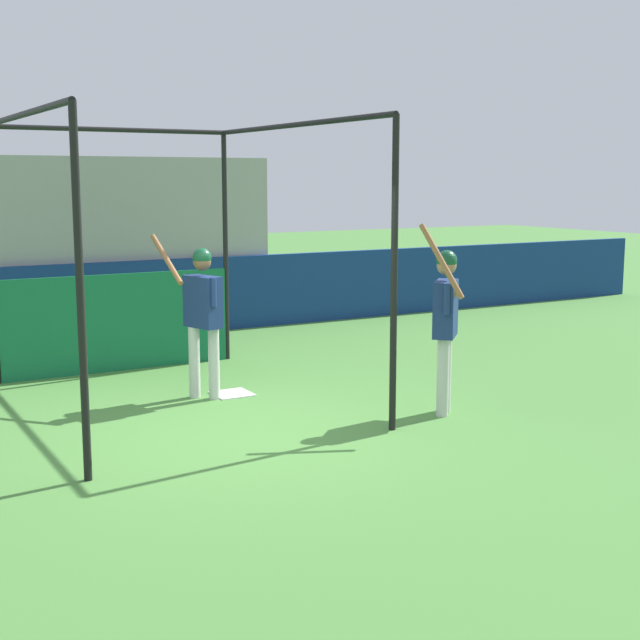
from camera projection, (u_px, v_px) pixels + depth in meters
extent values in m
plane|color=#477F38|center=(243.00, 435.00, 8.97)|extent=(60.00, 60.00, 0.00)
cube|color=navy|center=(84.00, 303.00, 13.94)|extent=(24.00, 0.12, 1.25)
cube|color=#9E9E99|center=(56.00, 244.00, 15.24)|extent=(6.50, 3.20, 2.90)
cube|color=#195B33|center=(21.00, 260.00, 13.83)|extent=(0.45, 0.40, 0.10)
cube|color=#195B33|center=(18.00, 245.00, 13.95)|extent=(0.45, 0.06, 0.40)
cube|color=#195B33|center=(57.00, 259.00, 14.10)|extent=(0.45, 0.40, 0.10)
cube|color=#195B33|center=(54.00, 243.00, 14.22)|extent=(0.45, 0.06, 0.40)
cube|color=#195B33|center=(92.00, 257.00, 14.37)|extent=(0.45, 0.40, 0.10)
cube|color=#195B33|center=(88.00, 242.00, 14.49)|extent=(0.45, 0.06, 0.40)
cube|color=#195B33|center=(125.00, 256.00, 14.64)|extent=(0.45, 0.40, 0.10)
cube|color=#195B33|center=(121.00, 241.00, 14.75)|extent=(0.45, 0.06, 0.40)
cube|color=#195B33|center=(157.00, 254.00, 14.90)|extent=(0.45, 0.40, 0.10)
cube|color=#195B33|center=(153.00, 240.00, 15.02)|extent=(0.45, 0.06, 0.40)
cube|color=#195B33|center=(188.00, 253.00, 15.17)|extent=(0.45, 0.40, 0.10)
cube|color=#195B33|center=(184.00, 239.00, 15.29)|extent=(0.45, 0.06, 0.40)
cube|color=#195B33|center=(218.00, 252.00, 15.44)|extent=(0.45, 0.40, 0.10)
cube|color=#195B33|center=(213.00, 238.00, 15.56)|extent=(0.45, 0.06, 0.40)
cube|color=#195B33|center=(10.00, 232.00, 14.45)|extent=(0.45, 0.40, 0.10)
cube|color=#195B33|center=(7.00, 217.00, 14.57)|extent=(0.45, 0.06, 0.40)
cube|color=#195B33|center=(44.00, 231.00, 14.72)|extent=(0.45, 0.40, 0.10)
cube|color=#195B33|center=(41.00, 216.00, 14.84)|extent=(0.45, 0.06, 0.40)
cube|color=#195B33|center=(78.00, 230.00, 14.99)|extent=(0.45, 0.40, 0.10)
cube|color=#195B33|center=(74.00, 216.00, 15.11)|extent=(0.45, 0.06, 0.40)
cube|color=#195B33|center=(110.00, 229.00, 15.26)|extent=(0.45, 0.40, 0.10)
cube|color=#195B33|center=(106.00, 215.00, 15.38)|extent=(0.45, 0.06, 0.40)
cube|color=#195B33|center=(141.00, 228.00, 15.53)|extent=(0.45, 0.40, 0.10)
cube|color=#195B33|center=(137.00, 215.00, 15.65)|extent=(0.45, 0.06, 0.40)
cube|color=#195B33|center=(171.00, 227.00, 15.80)|extent=(0.45, 0.40, 0.10)
cube|color=#195B33|center=(167.00, 214.00, 15.92)|extent=(0.45, 0.06, 0.40)
cube|color=#195B33|center=(200.00, 226.00, 16.07)|extent=(0.45, 0.40, 0.10)
cube|color=#195B33|center=(196.00, 213.00, 16.18)|extent=(0.45, 0.06, 0.40)
cube|color=#195B33|center=(33.00, 205.00, 15.35)|extent=(0.45, 0.40, 0.10)
cube|color=#195B33|center=(30.00, 192.00, 15.46)|extent=(0.45, 0.06, 0.40)
cube|color=#195B33|center=(65.00, 205.00, 15.61)|extent=(0.45, 0.40, 0.10)
cube|color=#195B33|center=(62.00, 191.00, 15.73)|extent=(0.45, 0.06, 0.40)
cube|color=#195B33|center=(96.00, 204.00, 15.88)|extent=(0.45, 0.40, 0.10)
cube|color=#195B33|center=(93.00, 191.00, 16.00)|extent=(0.45, 0.06, 0.40)
cube|color=#195B33|center=(126.00, 204.00, 16.15)|extent=(0.45, 0.40, 0.10)
cube|color=#195B33|center=(122.00, 191.00, 16.27)|extent=(0.45, 0.06, 0.40)
cube|color=#195B33|center=(155.00, 203.00, 16.42)|extent=(0.45, 0.40, 0.10)
cube|color=#195B33|center=(151.00, 191.00, 16.54)|extent=(0.45, 0.06, 0.40)
cube|color=#195B33|center=(183.00, 203.00, 16.69)|extent=(0.45, 0.40, 0.10)
cube|color=#195B33|center=(179.00, 191.00, 16.81)|extent=(0.45, 0.06, 0.40)
cube|color=#195B33|center=(22.00, 182.00, 15.97)|extent=(0.45, 0.40, 0.10)
cube|color=#195B33|center=(19.00, 169.00, 16.09)|extent=(0.45, 0.06, 0.40)
cube|color=#195B33|center=(53.00, 182.00, 16.24)|extent=(0.45, 0.40, 0.10)
cube|color=#195B33|center=(50.00, 169.00, 16.36)|extent=(0.45, 0.06, 0.40)
cube|color=#195B33|center=(83.00, 182.00, 16.51)|extent=(0.45, 0.40, 0.10)
cube|color=#195B33|center=(80.00, 169.00, 16.63)|extent=(0.45, 0.06, 0.40)
cube|color=#195B33|center=(112.00, 181.00, 16.78)|extent=(0.45, 0.40, 0.10)
cube|color=#195B33|center=(109.00, 169.00, 16.89)|extent=(0.45, 0.06, 0.40)
cube|color=#195B33|center=(140.00, 181.00, 17.04)|extent=(0.45, 0.40, 0.10)
cube|color=#195B33|center=(137.00, 169.00, 17.16)|extent=(0.45, 0.06, 0.40)
cube|color=#195B33|center=(168.00, 181.00, 17.31)|extent=(0.45, 0.40, 0.10)
cube|color=#195B33|center=(164.00, 169.00, 17.43)|extent=(0.45, 0.06, 0.40)
cylinder|color=black|center=(80.00, 296.00, 7.37)|extent=(0.07, 0.07, 3.18)
cylinder|color=black|center=(394.00, 276.00, 8.91)|extent=(0.07, 0.07, 3.18)
cylinder|color=black|center=(226.00, 248.00, 12.50)|extent=(0.07, 0.07, 3.18)
cylinder|color=black|center=(19.00, 116.00, 8.92)|extent=(0.06, 4.19, 0.06)
cylinder|color=black|center=(295.00, 125.00, 10.46)|extent=(0.06, 4.19, 0.06)
cylinder|color=black|center=(112.00, 130.00, 11.49)|extent=(3.14, 0.06, 0.06)
cube|color=#14663D|center=(119.00, 323.00, 11.87)|extent=(3.07, 0.03, 1.31)
cube|color=white|center=(232.00, 394.00, 10.64)|extent=(0.44, 0.44, 0.02)
cylinder|color=silver|center=(214.00, 363.00, 10.37)|extent=(0.16, 0.16, 0.85)
cylinder|color=silver|center=(194.00, 362.00, 10.44)|extent=(0.16, 0.16, 0.85)
cube|color=navy|center=(203.00, 302.00, 10.29)|extent=(0.34, 0.52, 0.60)
sphere|color=brown|center=(202.00, 262.00, 10.22)|extent=(0.21, 0.21, 0.21)
sphere|color=#144C2D|center=(202.00, 257.00, 10.21)|extent=(0.22, 0.22, 0.22)
cylinder|color=navy|center=(214.00, 292.00, 10.07)|extent=(0.09, 0.09, 0.33)
cylinder|color=navy|center=(187.00, 289.00, 10.42)|extent=(0.09, 0.09, 0.33)
cylinder|color=brown|center=(166.00, 259.00, 10.20)|extent=(0.13, 0.74, 0.54)
sphere|color=brown|center=(194.00, 278.00, 10.44)|extent=(0.08, 0.08, 0.08)
cylinder|color=silver|center=(445.00, 373.00, 9.82)|extent=(0.18, 0.18, 0.86)
cylinder|color=silver|center=(443.00, 377.00, 9.62)|extent=(0.18, 0.18, 0.86)
cube|color=navy|center=(446.00, 309.00, 9.60)|extent=(0.49, 0.49, 0.61)
sphere|color=#A37556|center=(447.00, 265.00, 9.53)|extent=(0.21, 0.21, 0.21)
sphere|color=#144C2D|center=(447.00, 261.00, 9.52)|extent=(0.23, 0.23, 0.23)
cylinder|color=navy|center=(452.00, 293.00, 9.81)|extent=(0.10, 0.10, 0.34)
cylinder|color=navy|center=(447.00, 299.00, 9.33)|extent=(0.10, 0.10, 0.34)
cylinder|color=brown|center=(441.00, 261.00, 9.16)|extent=(0.25, 0.55, 0.76)
sphere|color=brown|center=(454.00, 294.00, 9.41)|extent=(0.08, 0.08, 0.08)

